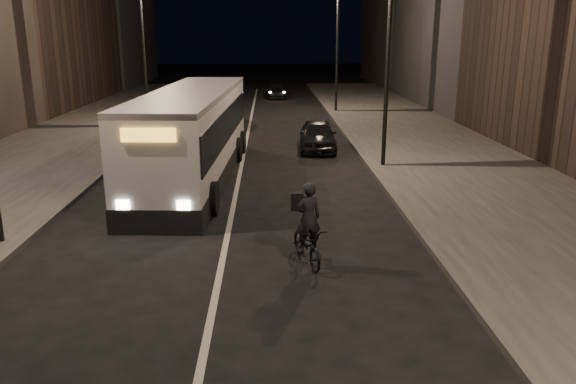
{
  "coord_description": "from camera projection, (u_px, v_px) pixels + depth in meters",
  "views": [
    {
      "loc": [
        1.13,
        -9.4,
        5.17
      ],
      "look_at": [
        1.57,
        3.5,
        1.5
      ],
      "focal_mm": 35.0,
      "sensor_mm": 36.0,
      "label": 1
    }
  ],
  "objects": [
    {
      "name": "ground",
      "position": [
        210.0,
        322.0,
        10.41
      ],
      "size": [
        180.0,
        180.0,
        0.0
      ],
      "primitive_type": "plane",
      "color": "black",
      "rests_on": "ground"
    },
    {
      "name": "sidewalk_right",
      "position": [
        441.0,
        156.0,
        24.12
      ],
      "size": [
        7.0,
        70.0,
        0.16
      ],
      "primitive_type": "cube",
      "color": "#31312F",
      "rests_on": "ground"
    },
    {
      "name": "sidewalk_left",
      "position": [
        40.0,
        158.0,
        23.57
      ],
      "size": [
        7.0,
        70.0,
        0.16
      ],
      "primitive_type": "cube",
      "color": "#31312F",
      "rests_on": "ground"
    },
    {
      "name": "streetlight_right_mid",
      "position": [
        382.0,
        27.0,
        20.65
      ],
      "size": [
        1.2,
        0.44,
        8.12
      ],
      "color": "black",
      "rests_on": "sidewalk_right"
    },
    {
      "name": "streetlight_right_far",
      "position": [
        333.0,
        30.0,
        36.03
      ],
      "size": [
        1.2,
        0.44,
        8.12
      ],
      "color": "black",
      "rests_on": "sidewalk_right"
    },
    {
      "name": "streetlight_left_far",
      "position": [
        147.0,
        29.0,
        29.92
      ],
      "size": [
        1.2,
        0.44,
        8.12
      ],
      "color": "black",
      "rests_on": "sidewalk_left"
    },
    {
      "name": "city_bus",
      "position": [
        193.0,
        131.0,
        20.12
      ],
      "size": [
        3.3,
        12.1,
        3.23
      ],
      "rotation": [
        0.0,
        0.0,
        -0.05
      ],
      "color": "silver",
      "rests_on": "ground"
    },
    {
      "name": "cyclist_on_bicycle",
      "position": [
        307.0,
        236.0,
        12.87
      ],
      "size": [
        1.05,
        1.83,
        2.0
      ],
      "rotation": [
        0.0,
        0.0,
        0.27
      ],
      "color": "black",
      "rests_on": "ground"
    },
    {
      "name": "car_near",
      "position": [
        318.0,
        135.0,
        25.52
      ],
      "size": [
        1.78,
        4.05,
        1.36
      ],
      "primitive_type": "imported",
      "rotation": [
        0.0,
        0.0,
        -0.05
      ],
      "color": "black",
      "rests_on": "ground"
    },
    {
      "name": "car_mid",
      "position": [
        229.0,
        114.0,
        32.29
      ],
      "size": [
        1.51,
        4.15,
        1.36
      ],
      "primitive_type": "imported",
      "rotation": [
        0.0,
        0.0,
        3.16
      ],
      "color": "#3F3F42",
      "rests_on": "ground"
    },
    {
      "name": "car_far",
      "position": [
        277.0,
        91.0,
        46.17
      ],
      "size": [
        1.64,
        3.99,
        1.16
      ],
      "primitive_type": "imported",
      "rotation": [
        0.0,
        0.0,
        0.0
      ],
      "color": "black",
      "rests_on": "ground"
    }
  ]
}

